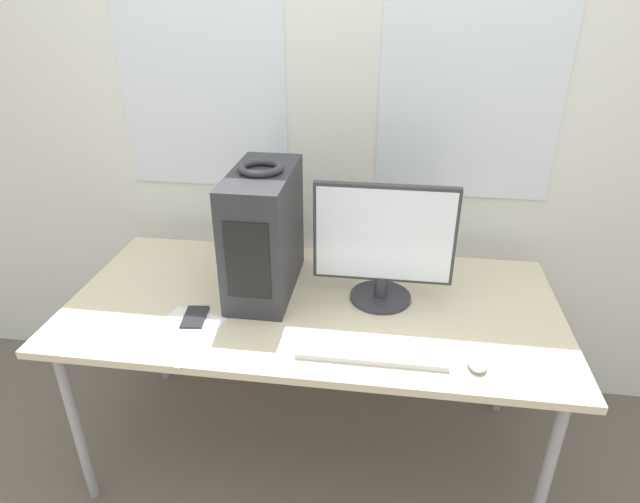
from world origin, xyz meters
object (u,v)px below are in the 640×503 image
at_px(pc_tower, 264,232).
at_px(monitor_main, 384,244).
at_px(headphones, 260,168).
at_px(mouse, 477,363).
at_px(keyboard, 372,349).
at_px(cell_phone, 195,317).

xyz_separation_m(pc_tower, monitor_main, (0.44, -0.03, -0.00)).
relative_size(headphones, mouse, 1.67).
relative_size(keyboard, mouse, 4.95).
bearing_deg(cell_phone, monitor_main, 11.88).
xyz_separation_m(monitor_main, cell_phone, (-0.65, -0.22, -0.23)).
xyz_separation_m(mouse, cell_phone, (-0.96, 0.13, -0.01)).
xyz_separation_m(headphones, monitor_main, (0.44, -0.03, -0.25)).
bearing_deg(keyboard, cell_phone, 170.59).
bearing_deg(pc_tower, cell_phone, -128.93).
bearing_deg(keyboard, pc_tower, 140.54).
xyz_separation_m(monitor_main, mouse, (0.31, -0.36, -0.22)).
distance_m(headphones, mouse, 0.97).
distance_m(keyboard, cell_phone, 0.64).
relative_size(headphones, monitor_main, 0.32).
relative_size(pc_tower, monitor_main, 0.93).
bearing_deg(cell_phone, headphones, 44.04).
relative_size(headphones, cell_phone, 1.13).
bearing_deg(keyboard, mouse, -4.89).
relative_size(pc_tower, keyboard, 0.98).
height_order(pc_tower, cell_phone, pc_tower).
bearing_deg(monitor_main, mouse, -48.63).
bearing_deg(headphones, mouse, -26.85).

